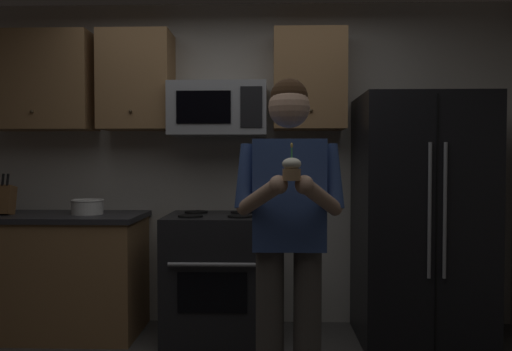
{
  "coord_description": "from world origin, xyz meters",
  "views": [
    {
      "loc": [
        0.25,
        -2.33,
        1.33
      ],
      "look_at": [
        0.17,
        0.28,
        1.25
      ],
      "focal_mm": 34.61,
      "sensor_mm": 36.0,
      "label": 1
    }
  ],
  "objects_px": {
    "oven_range": "(217,275)",
    "bowl_large_white": "(88,206)",
    "microwave": "(219,110)",
    "knife_block": "(2,199)",
    "refrigerator": "(420,219)",
    "cupcake": "(292,169)",
    "person": "(289,224)"
  },
  "relations": [
    {
      "from": "knife_block",
      "to": "cupcake",
      "type": "xyz_separation_m",
      "value": [
        2.12,
        -1.39,
        0.26
      ]
    },
    {
      "from": "microwave",
      "to": "cupcake",
      "type": "bearing_deg",
      "value": -72.09
    },
    {
      "from": "oven_range",
      "to": "person",
      "type": "relative_size",
      "value": 0.53
    },
    {
      "from": "microwave",
      "to": "knife_block",
      "type": "bearing_deg",
      "value": -174.77
    },
    {
      "from": "refrigerator",
      "to": "bowl_large_white",
      "type": "xyz_separation_m",
      "value": [
        -2.49,
        0.06,
        0.08
      ]
    },
    {
      "from": "microwave",
      "to": "refrigerator",
      "type": "relative_size",
      "value": 0.41
    },
    {
      "from": "bowl_large_white",
      "to": "cupcake",
      "type": "bearing_deg",
      "value": -44.01
    },
    {
      "from": "microwave",
      "to": "bowl_large_white",
      "type": "distance_m",
      "value": 1.24
    },
    {
      "from": "knife_block",
      "to": "bowl_large_white",
      "type": "height_order",
      "value": "knife_block"
    },
    {
      "from": "person",
      "to": "cupcake",
      "type": "bearing_deg",
      "value": -90.0
    },
    {
      "from": "oven_range",
      "to": "knife_block",
      "type": "relative_size",
      "value": 2.91
    },
    {
      "from": "oven_range",
      "to": "bowl_large_white",
      "type": "relative_size",
      "value": 3.83
    },
    {
      "from": "oven_range",
      "to": "knife_block",
      "type": "xyz_separation_m",
      "value": [
        -1.63,
        -0.03,
        0.57
      ]
    },
    {
      "from": "oven_range",
      "to": "microwave",
      "type": "distance_m",
      "value": 1.26
    },
    {
      "from": "refrigerator",
      "to": "bowl_large_white",
      "type": "distance_m",
      "value": 2.5
    },
    {
      "from": "oven_range",
      "to": "cupcake",
      "type": "xyz_separation_m",
      "value": [
        0.5,
        -1.42,
        0.83
      ]
    },
    {
      "from": "bowl_large_white",
      "to": "cupcake",
      "type": "distance_m",
      "value": 2.1
    },
    {
      "from": "microwave",
      "to": "knife_block",
      "type": "height_order",
      "value": "microwave"
    },
    {
      "from": "refrigerator",
      "to": "bowl_large_white",
      "type": "height_order",
      "value": "refrigerator"
    },
    {
      "from": "microwave",
      "to": "bowl_large_white",
      "type": "bearing_deg",
      "value": -174.31
    },
    {
      "from": "microwave",
      "to": "bowl_large_white",
      "type": "height_order",
      "value": "microwave"
    },
    {
      "from": "bowl_large_white",
      "to": "person",
      "type": "xyz_separation_m",
      "value": [
        1.49,
        -1.11,
        0.02
      ]
    },
    {
      "from": "knife_block",
      "to": "bowl_large_white",
      "type": "xyz_separation_m",
      "value": [
        0.63,
        0.05,
        -0.06
      ]
    },
    {
      "from": "knife_block",
      "to": "bowl_large_white",
      "type": "distance_m",
      "value": 0.64
    },
    {
      "from": "cupcake",
      "to": "refrigerator",
      "type": "bearing_deg",
      "value": 54.05
    },
    {
      "from": "knife_block",
      "to": "microwave",
      "type": "bearing_deg",
      "value": 5.23
    },
    {
      "from": "refrigerator",
      "to": "knife_block",
      "type": "height_order",
      "value": "refrigerator"
    },
    {
      "from": "oven_range",
      "to": "refrigerator",
      "type": "height_order",
      "value": "refrigerator"
    },
    {
      "from": "oven_range",
      "to": "cupcake",
      "type": "bearing_deg",
      "value": -70.69
    },
    {
      "from": "refrigerator",
      "to": "oven_range",
      "type": "bearing_deg",
      "value": 178.5
    },
    {
      "from": "oven_range",
      "to": "refrigerator",
      "type": "distance_m",
      "value": 1.56
    },
    {
      "from": "microwave",
      "to": "oven_range",
      "type": "bearing_deg",
      "value": -90.02
    }
  ]
}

